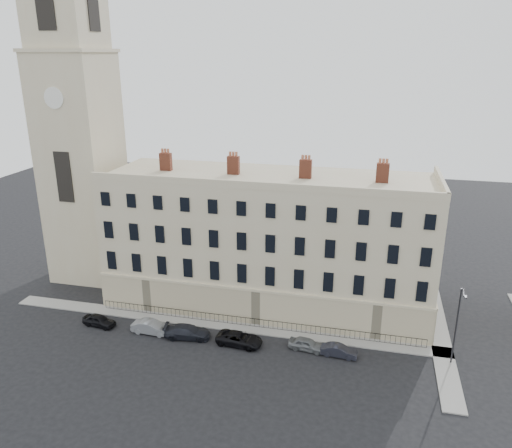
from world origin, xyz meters
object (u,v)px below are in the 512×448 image
object	(u,v)px
car_e	(307,344)
car_f	(339,351)
car_b	(152,327)
car_c	(187,332)
car_a	(99,320)
car_d	(239,339)
streetlamp	(457,323)

from	to	relation	value
car_e	car_f	xyz separation A→B (m)	(3.15, -0.35, -0.04)
car_b	car_c	bearing A→B (deg)	-87.51
car_a	car_b	xyz separation A→B (m)	(6.08, -0.07, 0.06)
car_e	car_d	bearing A→B (deg)	102.73
car_a	car_f	bearing A→B (deg)	-81.89
car_c	car_e	world-z (taller)	car_c
car_c	car_e	xyz separation A→B (m)	(12.22, 0.67, -0.07)
car_b	car_c	distance (m)	3.96
car_a	car_e	world-z (taller)	car_a
car_c	car_d	world-z (taller)	car_c
car_e	car_a	bearing A→B (deg)	98.71
car_b	car_e	size ratio (longest dim) A/B	1.15
car_c	car_f	world-z (taller)	car_c
car_a	car_e	bearing A→B (deg)	-80.89
car_c	streetlamp	size ratio (longest dim) A/B	0.61
streetlamp	car_b	bearing A→B (deg)	-170.96
car_e	car_f	world-z (taller)	car_e
car_d	streetlamp	xyz separation A→B (m)	(20.25, 1.44, 3.69)
car_a	streetlamp	world-z (taller)	streetlamp
car_c	car_e	size ratio (longest dim) A/B	1.31
car_c	car_f	xyz separation A→B (m)	(15.38, 0.32, -0.11)
car_b	car_e	distance (m)	16.20
car_f	streetlamp	world-z (taller)	streetlamp
car_a	car_f	size ratio (longest dim) A/B	1.04
car_a	streetlamp	xyz separation A→B (m)	(35.81, 1.41, 3.72)
car_a	car_b	world-z (taller)	car_b
car_d	streetlamp	world-z (taller)	streetlamp
car_d	car_e	xyz separation A→B (m)	(6.70, 0.66, -0.03)
car_c	car_b	bearing A→B (deg)	82.58
car_a	car_e	xyz separation A→B (m)	(22.27, 0.63, -0.01)
car_c	streetlamp	world-z (taller)	streetlamp
car_b	streetlamp	bearing A→B (deg)	-85.00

